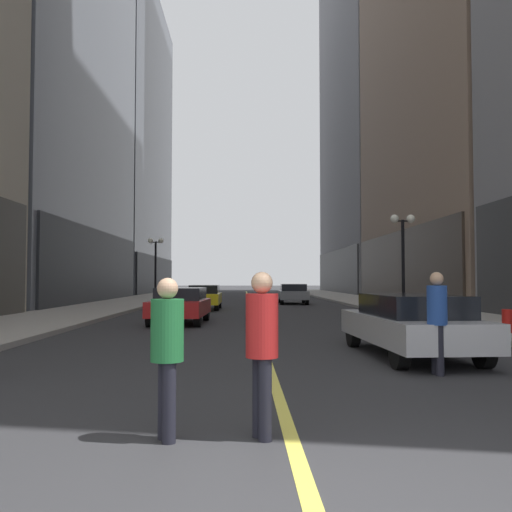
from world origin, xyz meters
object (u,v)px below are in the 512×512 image
at_px(car_silver, 410,323).
at_px(pedestrian_in_blue_hoodie, 437,315).
at_px(pedestrian_in_green_parka, 167,346).
at_px(street_lamp_right_mid, 403,242).
at_px(street_lamp_left_far, 156,255).
at_px(car_red, 180,304).
at_px(car_yellow, 204,296).
at_px(pedestrian_in_red_jacket, 262,341).
at_px(fire_hydrant_right, 507,324).
at_px(car_grey, 293,293).

height_order(car_silver, pedestrian_in_blue_hoodie, pedestrian_in_blue_hoodie).
distance_m(pedestrian_in_green_parka, street_lamp_right_mid, 19.30).
bearing_deg(street_lamp_left_far, car_red, -77.82).
bearing_deg(car_yellow, pedestrian_in_red_jacket, -84.59).
bearing_deg(pedestrian_in_red_jacket, street_lamp_left_far, 101.02).
relative_size(car_yellow, fire_hydrant_right, 5.14).
height_order(pedestrian_in_green_parka, fire_hydrant_right, pedestrian_in_green_parka).
bearing_deg(pedestrian_in_green_parka, car_red, 95.96).
height_order(car_red, pedestrian_in_red_jacket, pedestrian_in_red_jacket).
relative_size(pedestrian_in_green_parka, street_lamp_left_far, 0.37).
height_order(car_red, fire_hydrant_right, car_red).
height_order(car_silver, street_lamp_left_far, street_lamp_left_far).
relative_size(car_yellow, street_lamp_right_mid, 0.93).
bearing_deg(car_grey, car_yellow, -129.59).
bearing_deg(car_silver, street_lamp_right_mid, 74.05).
xyz_separation_m(car_silver, pedestrian_in_red_jacket, (-3.37, -5.85, 0.28)).
height_order(street_lamp_right_mid, fire_hydrant_right, street_lamp_right_mid).
relative_size(car_red, car_yellow, 1.03).
height_order(pedestrian_in_red_jacket, fire_hydrant_right, pedestrian_in_red_jacket).
bearing_deg(car_red, car_grey, 70.28).
bearing_deg(car_silver, pedestrian_in_blue_hoodie, -95.61).
xyz_separation_m(car_yellow, car_grey, (5.45, 6.59, 0.00)).
height_order(car_red, street_lamp_right_mid, street_lamp_right_mid).
bearing_deg(car_grey, pedestrian_in_red_jacket, -95.94).
bearing_deg(pedestrian_in_green_parka, car_yellow, 93.09).
bearing_deg(street_lamp_right_mid, street_lamp_left_far, 132.87).
relative_size(car_silver, street_lamp_left_far, 1.10).
relative_size(car_silver, pedestrian_in_red_jacket, 2.82).
bearing_deg(street_lamp_left_far, car_silver, -69.60).
relative_size(car_red, car_grey, 1.01).
height_order(pedestrian_in_red_jacket, street_lamp_right_mid, street_lamp_right_mid).
distance_m(car_yellow, car_grey, 8.55).
relative_size(car_grey, street_lamp_left_far, 0.95).
bearing_deg(fire_hydrant_right, car_red, 151.47).
distance_m(street_lamp_left_far, fire_hydrant_right, 25.77).
distance_m(car_red, pedestrian_in_green_parka, 14.82).
height_order(car_red, car_grey, same).
bearing_deg(pedestrian_in_red_jacket, car_silver, 60.04).
relative_size(pedestrian_in_red_jacket, street_lamp_left_far, 0.39).
height_order(car_silver, pedestrian_in_red_jacket, pedestrian_in_red_jacket).
bearing_deg(street_lamp_right_mid, car_grey, 105.10).
distance_m(pedestrian_in_red_jacket, street_lamp_left_far, 31.97).
bearing_deg(pedestrian_in_red_jacket, pedestrian_in_blue_hoodie, 49.15).
bearing_deg(car_silver, car_red, 123.63).
xyz_separation_m(car_red, car_grey, (5.69, 15.88, -0.00)).
bearing_deg(car_silver, car_grey, 90.44).
bearing_deg(pedestrian_in_green_parka, fire_hydrant_right, 49.13).
height_order(car_grey, pedestrian_in_blue_hoodie, pedestrian_in_blue_hoodie).
xyz_separation_m(pedestrian_in_red_jacket, fire_hydrant_right, (7.20, 9.41, -0.61)).
distance_m(car_silver, fire_hydrant_right, 5.24).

